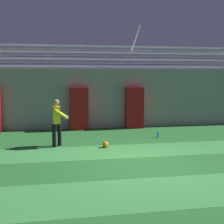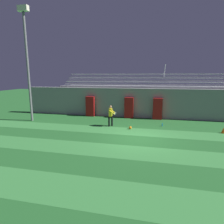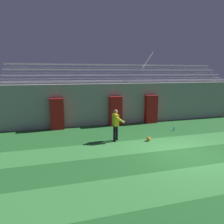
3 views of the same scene
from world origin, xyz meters
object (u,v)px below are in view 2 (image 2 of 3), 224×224
goalkeeper (111,114)px  soccer_ball (130,128)px  floodlight_pole (27,52)px  traffic_cone (224,130)px  water_bottle (162,125)px  padding_pillar_gate_right (157,109)px  padding_pillar_far_left (90,106)px  padding_pillar_gate_left (129,108)px

goalkeeper → soccer_ball: size_ratio=7.59×
floodlight_pole → goalkeeper: floodlight_pole is taller
goalkeeper → soccer_ball: goalkeeper is taller
floodlight_pole → traffic_cone: bearing=-1.9°
floodlight_pole → water_bottle: size_ratio=39.83×
padding_pillar_gate_right → traffic_cone: bearing=-37.8°
padding_pillar_far_left → soccer_ball: size_ratio=8.92×
goalkeeper → water_bottle: 4.21m
floodlight_pole → goalkeeper: bearing=-2.8°
padding_pillar_gate_left → floodlight_pole: (-8.38, -2.97, 4.92)m
goalkeeper → water_bottle: size_ratio=6.96×
padding_pillar_gate_right → water_bottle: bearing=-81.5°
padding_pillar_gate_left → soccer_ball: size_ratio=8.92×
padding_pillar_gate_left → padding_pillar_far_left: 3.86m
floodlight_pole → goalkeeper: 8.88m
water_bottle → soccer_ball: bearing=-149.6°
goalkeeper → traffic_cone: goalkeeper is taller
floodlight_pole → padding_pillar_gate_left: bearing=19.5°
floodlight_pole → soccer_ball: size_ratio=43.45×
goalkeeper → padding_pillar_gate_right: bearing=42.3°
padding_pillar_gate_right → water_bottle: (0.37, -2.45, -0.86)m
goalkeeper → traffic_cone: 8.18m
traffic_cone → water_bottle: bearing=166.0°
padding_pillar_gate_left → padding_pillar_far_left: (-3.86, 0.00, 0.00)m
padding_pillar_gate_left → padding_pillar_gate_right: same height
traffic_cone → goalkeeper: bearing=179.0°
padding_pillar_far_left → water_bottle: 7.34m
goalkeeper → traffic_cone: size_ratio=3.98×
soccer_ball → padding_pillar_far_left: bearing=139.2°
soccer_ball → water_bottle: (2.39, 1.41, 0.01)m
padding_pillar_far_left → water_bottle: bearing=-19.6°
floodlight_pole → goalkeeper: (7.36, -0.37, -4.95)m
padding_pillar_gate_right → goalkeeper: bearing=-137.7°
soccer_ball → traffic_cone: size_ratio=0.52×
goalkeeper → soccer_ball: 1.91m
padding_pillar_gate_right → goalkeeper: (-3.66, -3.34, -0.03)m
padding_pillar_gate_left → water_bottle: size_ratio=8.18×
padding_pillar_far_left → traffic_cone: bearing=-17.5°
padding_pillar_gate_right → water_bottle: size_ratio=8.18×
water_bottle → goalkeeper: bearing=-167.6°
padding_pillar_far_left → water_bottle: size_ratio=8.18×
padding_pillar_far_left → floodlight_pole: 7.32m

